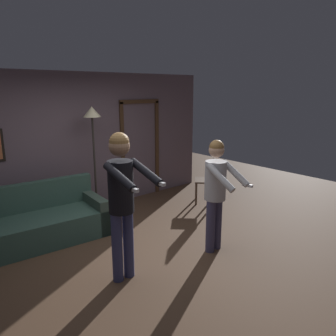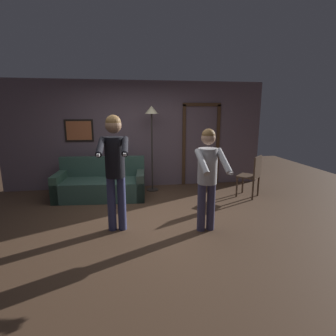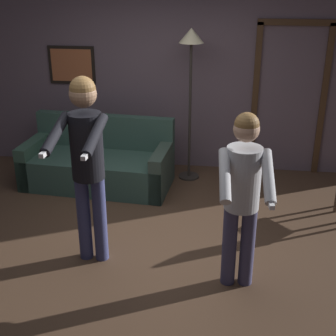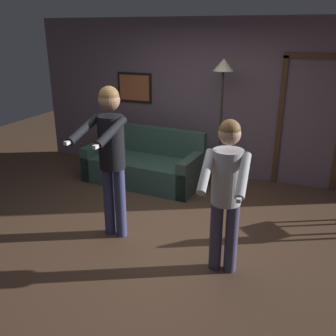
{
  "view_description": "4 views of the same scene",
  "coord_description": "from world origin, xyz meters",
  "px_view_note": "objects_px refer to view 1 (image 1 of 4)",
  "views": [
    {
      "loc": [
        -2.41,
        -3.39,
        2.3
      ],
      "look_at": [
        0.3,
        -0.25,
        1.29
      ],
      "focal_mm": 35.0,
      "sensor_mm": 36.0,
      "label": 1
    },
    {
      "loc": [
        -0.25,
        -4.29,
        1.87
      ],
      "look_at": [
        0.36,
        -0.41,
        1.02
      ],
      "focal_mm": 28.0,
      "sensor_mm": 36.0,
      "label": 2
    },
    {
      "loc": [
        0.78,
        -4.1,
        2.67
      ],
      "look_at": [
        0.3,
        -0.32,
        1.04
      ],
      "focal_mm": 50.0,
      "sensor_mm": 36.0,
      "label": 3
    },
    {
      "loc": [
        1.66,
        -3.85,
        2.39
      ],
      "look_at": [
        0.32,
        -0.45,
        1.05
      ],
      "focal_mm": 40.0,
      "sensor_mm": 36.0,
      "label": 4
    }
  ],
  "objects_px": {
    "couch": "(41,224)",
    "person_standing_left": "(122,192)",
    "torchiere_lamp": "(93,127)",
    "person_standing_right": "(216,186)",
    "dining_chair_distant": "(209,177)"
  },
  "relations": [
    {
      "from": "person_standing_right",
      "to": "dining_chair_distant",
      "type": "xyz_separation_m",
      "value": [
        1.49,
        1.46,
        -0.44
      ]
    },
    {
      "from": "torchiere_lamp",
      "to": "person_standing_left",
      "type": "distance_m",
      "value": 2.29
    },
    {
      "from": "couch",
      "to": "torchiere_lamp",
      "type": "bearing_deg",
      "value": 17.68
    },
    {
      "from": "torchiere_lamp",
      "to": "person_standing_right",
      "type": "distance_m",
      "value": 2.49
    },
    {
      "from": "couch",
      "to": "person_standing_left",
      "type": "distance_m",
      "value": 1.96
    },
    {
      "from": "torchiere_lamp",
      "to": "couch",
      "type": "bearing_deg",
      "value": -162.32
    },
    {
      "from": "torchiere_lamp",
      "to": "dining_chair_distant",
      "type": "distance_m",
      "value": 2.54
    },
    {
      "from": "person_standing_left",
      "to": "person_standing_right",
      "type": "height_order",
      "value": "person_standing_left"
    },
    {
      "from": "person_standing_right",
      "to": "dining_chair_distant",
      "type": "relative_size",
      "value": 1.75
    },
    {
      "from": "couch",
      "to": "person_standing_right",
      "type": "distance_m",
      "value": 2.74
    },
    {
      "from": "couch",
      "to": "person_standing_left",
      "type": "xyz_separation_m",
      "value": [
        0.4,
        -1.72,
        0.85
      ]
    },
    {
      "from": "couch",
      "to": "torchiere_lamp",
      "type": "xyz_separation_m",
      "value": [
        1.17,
        0.37,
        1.36
      ]
    },
    {
      "from": "dining_chair_distant",
      "to": "couch",
      "type": "bearing_deg",
      "value": 171.72
    },
    {
      "from": "couch",
      "to": "torchiere_lamp",
      "type": "distance_m",
      "value": 1.83
    },
    {
      "from": "couch",
      "to": "person_standing_left",
      "type": "relative_size",
      "value": 1.07
    }
  ]
}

